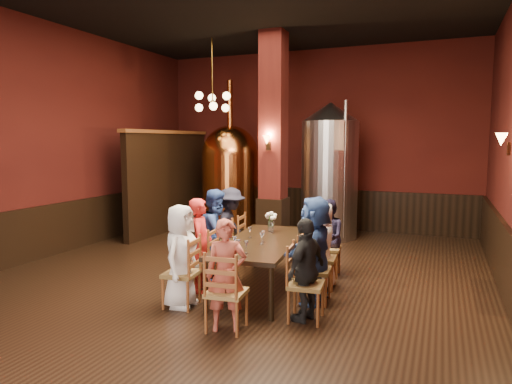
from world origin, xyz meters
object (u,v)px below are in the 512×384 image
at_px(person_2, 217,234).
at_px(copper_kettle, 230,177).
at_px(dining_table, 262,244).
at_px(steel_vessel, 330,171).
at_px(person_1, 201,245).
at_px(rose_vase, 271,218).
at_px(person_0, 181,256).

distance_m(person_2, copper_kettle, 4.04).
bearing_deg(dining_table, copper_kettle, 115.41).
bearing_deg(person_2, dining_table, -111.03).
bearing_deg(steel_vessel, person_1, -101.23).
bearing_deg(dining_table, person_1, -158.78).
distance_m(person_1, person_2, 0.66).
bearing_deg(person_2, copper_kettle, 16.58).
xyz_separation_m(person_1, rose_vase, (0.71, 1.08, 0.27)).
relative_size(dining_table, rose_vase, 7.48).
height_order(dining_table, person_1, person_1).
relative_size(dining_table, person_2, 1.70).
bearing_deg(copper_kettle, person_2, -67.79).
relative_size(person_0, steel_vessel, 0.45).
bearing_deg(person_1, person_2, -11.81).
height_order(person_1, steel_vessel, steel_vessel).
height_order(person_2, copper_kettle, copper_kettle).
bearing_deg(rose_vase, person_2, -151.44).
xyz_separation_m(steel_vessel, rose_vase, (-0.18, -3.38, -0.58)).
distance_m(dining_table, steel_vessel, 4.13).
distance_m(dining_table, person_2, 0.91).
height_order(dining_table, person_0, person_0).
bearing_deg(person_0, rose_vase, -24.23).
relative_size(person_1, copper_kettle, 0.38).
relative_size(dining_table, person_0, 1.79).
xyz_separation_m(person_0, steel_vessel, (0.82, 5.13, 0.85)).
bearing_deg(copper_kettle, dining_table, -58.78).
height_order(dining_table, steel_vessel, steel_vessel).
distance_m(steel_vessel, rose_vase, 3.43).
distance_m(person_1, steel_vessel, 4.62).
bearing_deg(rose_vase, person_1, -123.29).
distance_m(person_0, person_2, 1.33).
bearing_deg(person_0, person_2, 1.73).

